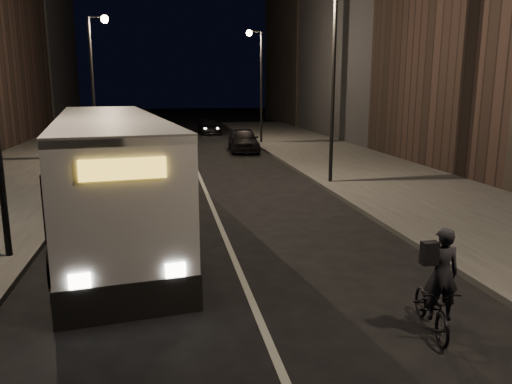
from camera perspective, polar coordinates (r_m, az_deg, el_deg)
name	(u,v)px	position (r m, az deg, el deg)	size (l,w,h in m)	color
ground	(256,312)	(10.05, 0.03, -13.56)	(180.00, 180.00, 0.00)	black
sidewalk_right	(373,173)	(25.42, 13.21, 2.09)	(7.00, 70.00, 0.16)	#373735
sidewalk_left	(6,186)	(24.28, -26.70, 0.65)	(7.00, 70.00, 0.16)	#373735
building_row_right	(401,1)	(40.93, 16.20, 20.27)	(8.00, 61.00, 21.00)	black
streetlight_right_mid	(328,61)	(22.07, 8.22, 14.59)	(1.20, 0.44, 8.12)	black
streetlight_right_far	(258,71)	(37.58, 0.20, 13.62)	(1.20, 0.44, 8.12)	black
streetlight_left_far	(96,68)	(31.14, -17.79, 13.38)	(1.20, 0.44, 8.12)	black
city_bus	(110,169)	(15.65, -16.30, 2.58)	(4.45, 13.17, 3.49)	silver
cyclist_on_bicycle	(435,298)	(9.57, 19.75, -11.30)	(0.93, 1.82, 2.01)	black
car_near	(243,140)	(33.49, -1.44, 5.98)	(1.87, 4.64, 1.58)	black
car_mid	(136,137)	(37.53, -13.52, 6.17)	(1.48, 4.25, 1.40)	#373639
car_far	(209,127)	(46.41, -5.36, 7.46)	(1.82, 4.49, 1.30)	black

